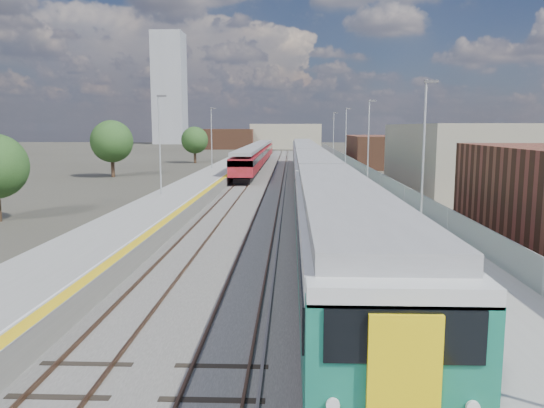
{
  "coord_description": "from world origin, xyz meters",
  "views": [
    {
      "loc": [
        -0.23,
        -5.83,
        6.12
      ],
      "look_at": [
        -1.24,
        21.11,
        2.2
      ],
      "focal_mm": 35.0,
      "sensor_mm": 36.0,
      "label": 1
    }
  ],
  "objects": [
    {
      "name": "ground",
      "position": [
        0.0,
        50.0,
        0.0
      ],
      "size": [
        320.0,
        320.0,
        0.0
      ],
      "primitive_type": "plane",
      "color": "#47443A",
      "rests_on": "ground"
    },
    {
      "name": "ballast_bed",
      "position": [
        -2.25,
        52.5,
        0.03
      ],
      "size": [
        10.5,
        155.0,
        0.06
      ],
      "primitive_type": "cube",
      "color": "#565451",
      "rests_on": "ground"
    },
    {
      "name": "tracks",
      "position": [
        -1.65,
        54.18,
        0.11
      ],
      "size": [
        8.96,
        160.0,
        0.17
      ],
      "color": "#4C3323",
      "rests_on": "ground"
    },
    {
      "name": "platform_right",
      "position": [
        5.28,
        52.49,
        0.54
      ],
      "size": [
        4.7,
        155.0,
        8.52
      ],
      "color": "slate",
      "rests_on": "ground"
    },
    {
      "name": "platform_left",
      "position": [
        -9.05,
        52.49,
        0.52
      ],
      "size": [
        4.3,
        155.0,
        8.52
      ],
      "color": "slate",
      "rests_on": "ground"
    },
    {
      "name": "buildings",
      "position": [
        -18.12,
        138.6,
        10.7
      ],
      "size": [
        72.0,
        185.5,
        40.0
      ],
      "color": "brown",
      "rests_on": "ground"
    },
    {
      "name": "green_train",
      "position": [
        1.5,
        44.96,
        2.4
      ],
      "size": [
        3.1,
        86.05,
        3.41
      ],
      "color": "black",
      "rests_on": "ground"
    },
    {
      "name": "red_train",
      "position": [
        -5.5,
        75.29,
        2.01
      ],
      "size": [
        2.69,
        54.66,
        3.4
      ],
      "color": "black",
      "rests_on": "ground"
    },
    {
      "name": "tree_b",
      "position": [
        -22.27,
        58.58,
        4.38
      ],
      "size": [
        5.14,
        5.14,
        6.96
      ],
      "color": "#382619",
      "rests_on": "ground"
    },
    {
      "name": "tree_c",
      "position": [
        -16.87,
        84.88,
        3.91
      ],
      "size": [
        4.59,
        4.59,
        6.22
      ],
      "color": "#382619",
      "rests_on": "ground"
    },
    {
      "name": "tree_d",
      "position": [
        19.35,
        68.86,
        3.57
      ],
      "size": [
        4.18,
        4.18,
        5.67
      ],
      "color": "#382619",
      "rests_on": "ground"
    }
  ]
}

